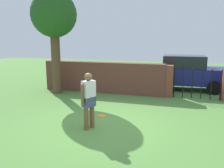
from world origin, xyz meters
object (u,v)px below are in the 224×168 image
(person, at_px, (89,98))
(frisbee_orange, at_px, (101,116))
(tree, at_px, (54,17))
(car, at_px, (183,72))

(person, xyz_separation_m, frisbee_orange, (-0.03, 1.11, -0.89))
(tree, xyz_separation_m, person, (3.16, -3.66, -2.60))
(tree, distance_m, frisbee_orange, 5.33)
(person, relative_size, frisbee_orange, 6.00)
(car, distance_m, frisbee_orange, 5.85)
(tree, xyz_separation_m, frisbee_orange, (3.13, -2.55, -3.48))
(car, bearing_deg, tree, 22.58)
(person, height_order, car, car)
(frisbee_orange, bearing_deg, car, 64.00)
(tree, height_order, car, tree)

